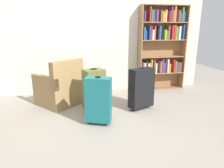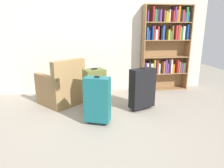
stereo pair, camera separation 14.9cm
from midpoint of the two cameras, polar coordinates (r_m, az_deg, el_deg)
name	(u,v)px [view 2 (the right image)]	position (r m, az deg, el deg)	size (l,w,h in m)	color
ground_plane	(102,124)	(3.30, -1.37, -11.00)	(9.59, 9.59, 0.00)	#9E9384
back_wall	(92,35)	(4.78, -4.60, 13.42)	(5.48, 0.10, 2.60)	beige
bookshelf	(166,45)	(5.05, 15.56, 10.58)	(1.13, 0.26, 1.96)	olive
armchair	(62,88)	(4.13, -12.81, -1.12)	(0.99, 0.99, 0.90)	#9E7A4C
mug	(86,103)	(4.03, -6.16, -5.27)	(0.12, 0.08, 0.10)	#1959A5
suitcase_black	(142,88)	(3.75, 9.57, -1.20)	(0.51, 0.35, 0.79)	black
suitcase_olive	(95,89)	(3.65, -3.71, -1.45)	(0.42, 0.36, 0.79)	brown
suitcase_teal	(97,100)	(3.15, -2.77, -4.39)	(0.44, 0.33, 0.77)	#19666B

